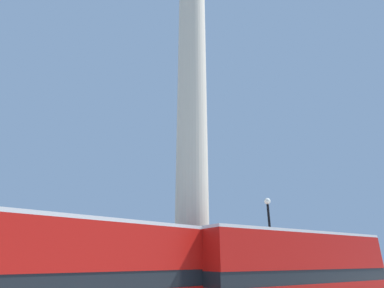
% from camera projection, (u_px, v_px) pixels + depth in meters
% --- Properties ---
extents(monument_column, '(6.16, 6.16, 24.78)m').
position_uv_depth(monument_column, '(192.00, 174.00, 18.02)').
color(monument_column, '#BCB29E').
rests_on(monument_column, ground_plane).
extents(bus_a, '(10.29, 3.57, 4.22)m').
position_uv_depth(bus_a, '(67.00, 283.00, 9.01)').
color(bus_a, '#B7140F').
rests_on(bus_a, ground_plane).
extents(bus_b, '(10.71, 3.45, 4.23)m').
position_uv_depth(bus_b, '(296.00, 275.00, 13.65)').
color(bus_b, '#B7140F').
rests_on(bus_b, ground_plane).
extents(street_lamp, '(0.37, 0.37, 6.40)m').
position_uv_depth(street_lamp, '(272.00, 255.00, 16.48)').
color(street_lamp, black).
rests_on(street_lamp, ground_plane).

